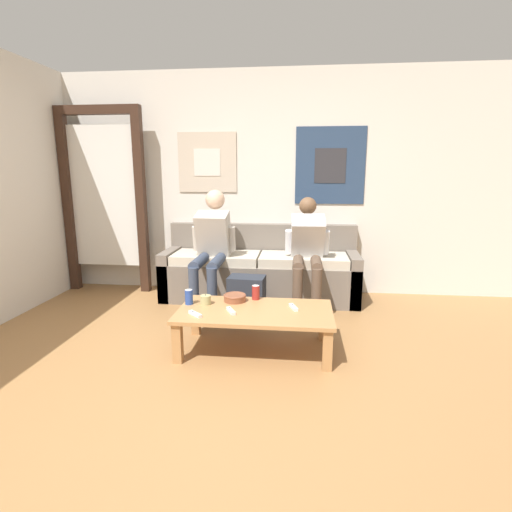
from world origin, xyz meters
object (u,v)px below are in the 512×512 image
backpack (247,299)px  drink_can_blue (189,297)px  couch (260,272)px  pillar_candle (206,300)px  game_controller_near_left (231,311)px  game_controller_near_right (195,314)px  drink_can_red (256,292)px  person_seated_teen (307,248)px  coffee_table (255,316)px  game_controller_far_center (293,307)px  ceramic_bowl (235,297)px  person_seated_adult (211,244)px

backpack → drink_can_blue: drink_can_blue is taller
couch → pillar_candle: (-0.33, -1.28, 0.09)m
backpack → pillar_candle: 0.65m
pillar_candle → game_controller_near_left: (0.24, -0.17, -0.03)m
game_controller_near_right → drink_can_red: bearing=46.5°
person_seated_teen → drink_can_red: 0.96m
coffee_table → game_controller_far_center: bearing=11.2°
game_controller_far_center → game_controller_near_right: bearing=-162.4°
backpack → ceramic_bowl: bearing=-94.7°
drink_can_blue → game_controller_near_right: drink_can_blue is taller
pillar_candle → game_controller_near_right: bearing=-93.9°
game_controller_far_center → ceramic_bowl: bearing=164.6°
person_seated_adult → coffee_table: bearing=-60.7°
game_controller_near_left → game_controller_near_right: same height
person_seated_adult → game_controller_far_center: bearing=-47.6°
coffee_table → game_controller_near_left: (-0.18, -0.08, 0.06)m
person_seated_teen → drink_can_red: size_ratio=9.30×
person_seated_teen → backpack: size_ratio=2.66×
coffee_table → game_controller_far_center: (0.30, 0.06, 0.06)m
pillar_candle → game_controller_near_left: 0.30m
person_seated_adult → game_controller_near_right: bearing=-83.7°
drink_can_blue → game_controller_near_left: 0.41m
drink_can_blue → coffee_table: bearing=-8.2°
game_controller_near_left → game_controller_far_center: 0.51m
coffee_table → person_seated_teen: bearing=68.5°
game_controller_near_left → backpack: bearing=88.1°
backpack → ceramic_bowl: size_ratio=2.26×
game_controller_near_right → game_controller_far_center: (0.75, 0.24, 0.00)m
drink_can_blue → ceramic_bowl: bearing=17.6°
game_controller_far_center → couch: bearing=106.9°
backpack → pillar_candle: backpack is taller
pillar_candle → game_controller_near_right: (-0.02, -0.27, -0.03)m
game_controller_near_right → couch: bearing=77.4°
person_seated_adult → game_controller_near_right: 1.25m
couch → ceramic_bowl: size_ratio=11.36×
coffee_table → person_seated_adult: (-0.58, 1.02, 0.38)m
game_controller_far_center → coffee_table: bearing=-168.8°
person_seated_teen → game_controller_far_center: (-0.12, -1.02, -0.29)m
ceramic_bowl → game_controller_near_left: bearing=-87.3°
game_controller_near_left → game_controller_near_right: (-0.26, -0.10, 0.00)m
drink_can_red → game_controller_far_center: drink_can_red is taller
person_seated_adult → game_controller_near_left: bearing=-70.3°
drink_can_red → game_controller_far_center: 0.39m
person_seated_adult → game_controller_near_left: person_seated_adult is taller
ceramic_bowl → game_controller_near_right: (-0.25, -0.37, -0.02)m
ceramic_bowl → game_controller_far_center: (0.50, -0.14, -0.02)m
person_seated_adult → game_controller_near_right: person_seated_adult is taller
drink_can_red → game_controller_near_left: 0.38m
pillar_candle → drink_can_blue: (-0.14, -0.01, 0.02)m
backpack → game_controller_far_center: backpack is taller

